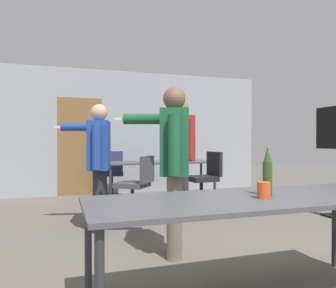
{
  "coord_description": "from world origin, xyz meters",
  "views": [
    {
      "loc": [
        -1.48,
        -1.5,
        1.14
      ],
      "look_at": [
        -0.16,
        2.52,
        1.1
      ],
      "focal_mm": 35.0,
      "sensor_mm": 36.0,
      "label": 1
    }
  ],
  "objects_px": {
    "person_right_polo": "(98,155)",
    "beer_bottle": "(267,172)",
    "person_far_watching": "(173,156)",
    "office_chair_far_right": "(205,181)",
    "person_near_casual": "(180,146)",
    "drink_cup": "(264,190)",
    "office_chair_side_rolled": "(112,176)",
    "office_chair_far_left": "(137,187)"
  },
  "relations": [
    {
      "from": "person_near_casual",
      "to": "office_chair_side_rolled",
      "type": "bearing_deg",
      "value": 4.15
    },
    {
      "from": "office_chair_far_right",
      "to": "beer_bottle",
      "type": "relative_size",
      "value": 2.67
    },
    {
      "from": "office_chair_far_left",
      "to": "beer_bottle",
      "type": "relative_size",
      "value": 2.54
    },
    {
      "from": "office_chair_far_right",
      "to": "office_chair_far_left",
      "type": "xyz_separation_m",
      "value": [
        -1.24,
        -0.1,
        -0.04
      ]
    },
    {
      "from": "office_chair_side_rolled",
      "to": "drink_cup",
      "type": "height_order",
      "value": "office_chair_side_rolled"
    },
    {
      "from": "person_right_polo",
      "to": "drink_cup",
      "type": "height_order",
      "value": "person_right_polo"
    },
    {
      "from": "office_chair_far_left",
      "to": "drink_cup",
      "type": "height_order",
      "value": "office_chair_far_left"
    },
    {
      "from": "office_chair_far_left",
      "to": "beer_bottle",
      "type": "distance_m",
      "value": 3.13
    },
    {
      "from": "office_chair_side_rolled",
      "to": "office_chair_far_right",
      "type": "distance_m",
      "value": 2.02
    },
    {
      "from": "person_right_polo",
      "to": "beer_bottle",
      "type": "distance_m",
      "value": 2.41
    },
    {
      "from": "office_chair_side_rolled",
      "to": "office_chair_far_right",
      "type": "height_order",
      "value": "office_chair_far_right"
    },
    {
      "from": "office_chair_far_right",
      "to": "beer_bottle",
      "type": "distance_m",
      "value": 3.35
    },
    {
      "from": "person_near_casual",
      "to": "drink_cup",
      "type": "relative_size",
      "value": 15.49
    },
    {
      "from": "office_chair_far_right",
      "to": "person_far_watching",
      "type": "bearing_deg",
      "value": 142.77
    },
    {
      "from": "person_far_watching",
      "to": "office_chair_far_right",
      "type": "height_order",
      "value": "person_far_watching"
    },
    {
      "from": "office_chair_far_right",
      "to": "office_chair_far_left",
      "type": "distance_m",
      "value": 1.24
    },
    {
      "from": "office_chair_side_rolled",
      "to": "drink_cup",
      "type": "distance_m",
      "value": 4.75
    },
    {
      "from": "office_chair_side_rolled",
      "to": "beer_bottle",
      "type": "xyz_separation_m",
      "value": [
        0.44,
        -4.63,
        0.47
      ]
    },
    {
      "from": "person_near_casual",
      "to": "beer_bottle",
      "type": "distance_m",
      "value": 2.51
    },
    {
      "from": "person_right_polo",
      "to": "beer_bottle",
      "type": "height_order",
      "value": "person_right_polo"
    },
    {
      "from": "person_far_watching",
      "to": "drink_cup",
      "type": "distance_m",
      "value": 1.19
    },
    {
      "from": "beer_bottle",
      "to": "person_near_casual",
      "type": "bearing_deg",
      "value": 84.27
    },
    {
      "from": "person_right_polo",
      "to": "office_chair_far_right",
      "type": "distance_m",
      "value": 2.22
    },
    {
      "from": "person_far_watching",
      "to": "office_chair_far_right",
      "type": "xyz_separation_m",
      "value": [
        1.33,
        2.13,
        -0.54
      ]
    },
    {
      "from": "person_near_casual",
      "to": "office_chair_far_left",
      "type": "distance_m",
      "value": 1.01
    },
    {
      "from": "drink_cup",
      "to": "person_near_casual",
      "type": "bearing_deg",
      "value": 82.32
    },
    {
      "from": "office_chair_far_right",
      "to": "office_chair_far_left",
      "type": "height_order",
      "value": "office_chair_far_right"
    },
    {
      "from": "person_near_casual",
      "to": "beer_bottle",
      "type": "relative_size",
      "value": 4.91
    },
    {
      "from": "person_near_casual",
      "to": "office_chair_side_rolled",
      "type": "height_order",
      "value": "person_near_casual"
    },
    {
      "from": "person_near_casual",
      "to": "office_chair_side_rolled",
      "type": "relative_size",
      "value": 1.86
    },
    {
      "from": "person_right_polo",
      "to": "office_chair_far_left",
      "type": "bearing_deg",
      "value": -26.23
    },
    {
      "from": "person_near_casual",
      "to": "drink_cup",
      "type": "bearing_deg",
      "value": 158.57
    },
    {
      "from": "person_far_watching",
      "to": "beer_bottle",
      "type": "height_order",
      "value": "person_far_watching"
    },
    {
      "from": "beer_bottle",
      "to": "office_chair_far_right",
      "type": "bearing_deg",
      "value": 73.07
    },
    {
      "from": "office_chair_side_rolled",
      "to": "office_chair_far_left",
      "type": "distance_m",
      "value": 1.56
    },
    {
      "from": "beer_bottle",
      "to": "office_chair_far_left",
      "type": "bearing_deg",
      "value": 95.05
    },
    {
      "from": "office_chair_side_rolled",
      "to": "person_far_watching",
      "type": "bearing_deg",
      "value": -80.14
    },
    {
      "from": "person_right_polo",
      "to": "person_near_casual",
      "type": "height_order",
      "value": "person_near_casual"
    },
    {
      "from": "person_far_watching",
      "to": "drink_cup",
      "type": "bearing_deg",
      "value": -147.51
    },
    {
      "from": "person_far_watching",
      "to": "office_chair_side_rolled",
      "type": "xyz_separation_m",
      "value": [
        -0.08,
        3.58,
        -0.55
      ]
    },
    {
      "from": "person_far_watching",
      "to": "office_chair_far_left",
      "type": "bearing_deg",
      "value": 17.0
    },
    {
      "from": "person_near_casual",
      "to": "beer_bottle",
      "type": "xyz_separation_m",
      "value": [
        -0.25,
        -2.49,
        -0.15
      ]
    }
  ]
}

